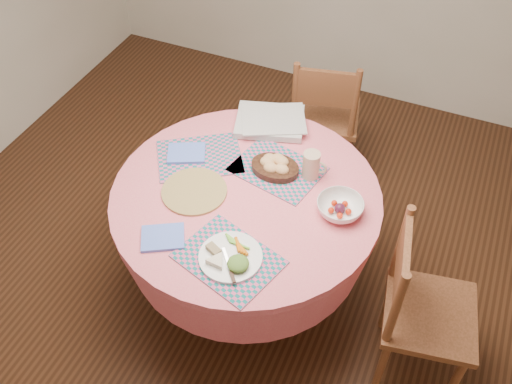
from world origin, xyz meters
TOP-DOWN VIEW (x-y plane):
  - ground at (0.00, 0.00)m, footprint 4.00×4.00m
  - dining_table at (0.00, 0.00)m, footprint 1.24×1.24m
  - chair_right at (0.87, -0.08)m, footprint 0.46×0.48m
  - chair_back at (0.05, 1.03)m, footprint 0.49×0.48m
  - placemat_front at (0.09, -0.37)m, footprint 0.47×0.41m
  - placemat_left at (-0.30, 0.13)m, footprint 0.50×0.47m
  - placemat_back at (0.07, 0.20)m, footprint 0.45×0.38m
  - wicker_trivet at (-0.22, -0.09)m, footprint 0.30×0.30m
  - napkin_near at (-0.21, -0.38)m, footprint 0.23×0.21m
  - napkin_far at (-0.37, 0.12)m, footprint 0.22×0.20m
  - dinner_plate at (0.10, -0.37)m, footprint 0.26×0.26m
  - bread_bowl at (0.07, 0.19)m, footprint 0.23×0.23m
  - latte_mug at (0.23, 0.22)m, footprint 0.12×0.08m
  - fruit_bowl at (0.42, 0.06)m, footprint 0.22×0.22m
  - newspaper_stack at (-0.08, 0.49)m, footprint 0.42×0.37m

SIDE VIEW (x-z plane):
  - ground at x=0.00m, z-range 0.00..0.00m
  - chair_back at x=0.05m, z-range 0.02..0.91m
  - chair_right at x=0.87m, z-range 0.02..0.92m
  - dining_table at x=0.00m, z-range 0.18..0.93m
  - placemat_front at x=0.09m, z-range 0.75..0.76m
  - placemat_left at x=-0.30m, z-range 0.75..0.76m
  - placemat_back at x=0.07m, z-range 0.75..0.76m
  - wicker_trivet at x=-0.22m, z-range 0.75..0.76m
  - napkin_near at x=-0.21m, z-range 0.75..0.76m
  - napkin_far at x=-0.37m, z-range 0.76..0.77m
  - dinner_plate at x=0.10m, z-range 0.75..0.80m
  - newspaper_stack at x=-0.08m, z-range 0.76..0.80m
  - fruit_bowl at x=0.42m, z-range 0.75..0.81m
  - bread_bowl at x=0.07m, z-range 0.75..0.83m
  - latte_mug at x=0.23m, z-range 0.76..0.89m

